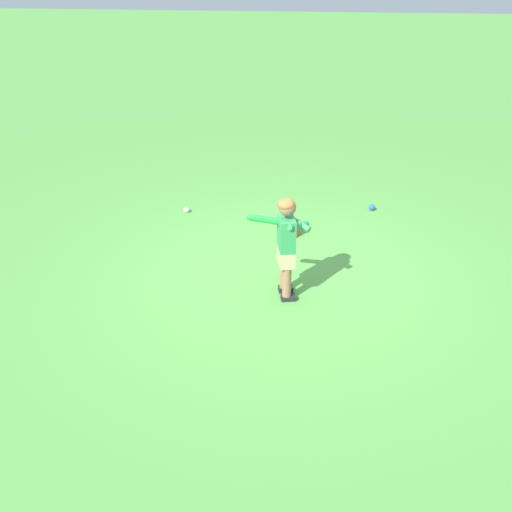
{
  "coord_description": "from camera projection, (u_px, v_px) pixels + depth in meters",
  "views": [
    {
      "loc": [
        -5.92,
        -0.16,
        3.49
      ],
      "look_at": [
        -0.44,
        0.28,
        0.45
      ],
      "focal_mm": 44.17,
      "sensor_mm": 36.0,
      "label": 1
    }
  ],
  "objects": [
    {
      "name": "ground_plane",
      "position": [
        284.0,
        274.0,
        6.86
      ],
      "size": [
        40.0,
        40.0,
        0.0
      ],
      "primitive_type": "plane",
      "color": "#519942"
    },
    {
      "name": "child_batter",
      "position": [
        286.0,
        239.0,
        6.17
      ],
      "size": [
        0.32,
        0.64,
        1.08
      ],
      "color": "#232328",
      "rests_on": "ground"
    },
    {
      "name": "play_ball_by_bucket",
      "position": [
        186.0,
        210.0,
        8.24
      ],
      "size": [
        0.07,
        0.07,
        0.07
      ],
      "primitive_type": "sphere",
      "color": "white",
      "rests_on": "ground"
    },
    {
      "name": "play_ball_near_batter",
      "position": [
        372.0,
        207.0,
        8.29
      ],
      "size": [
        0.08,
        0.08,
        0.08
      ],
      "primitive_type": "sphere",
      "color": "blue",
      "rests_on": "ground"
    },
    {
      "name": "toy_bucket",
      "position": [
        290.0,
        228.0,
        7.62
      ],
      "size": [
        0.22,
        0.22,
        0.19
      ],
      "color": "red",
      "rests_on": "ground"
    }
  ]
}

